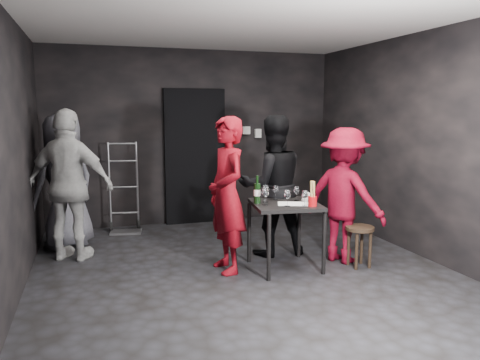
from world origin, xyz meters
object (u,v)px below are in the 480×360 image
object	(u,v)px
woman_black	(272,176)
man_maroon	(344,192)
breadstick_cup	(313,194)
server_red	(227,184)
stool	(360,235)
bystander_grey	(64,170)
bystander_cream	(69,170)
hand_truck	(125,216)
tasting_table	(285,212)
wine_bottle	(257,193)

from	to	relation	value
woman_black	man_maroon	bearing A→B (deg)	148.09
breadstick_cup	server_red	bearing A→B (deg)	156.78
stool	bystander_grey	size ratio (longest dim) A/B	0.23
woman_black	bystander_cream	size ratio (longest dim) A/B	0.91
bystander_grey	stool	bearing A→B (deg)	112.09
man_maroon	hand_truck	bearing A→B (deg)	18.31
tasting_table	wine_bottle	bearing A→B (deg)	166.04
hand_truck	wine_bottle	bearing A→B (deg)	-48.82
bystander_cream	bystander_grey	world-z (taller)	bystander_cream
tasting_table	stool	distance (m)	0.90
wine_bottle	breadstick_cup	bearing A→B (deg)	-32.12
woman_black	man_maroon	size ratio (longest dim) A/B	1.18
bystander_grey	hand_truck	bearing A→B (deg)	178.89
hand_truck	tasting_table	world-z (taller)	hand_truck
woman_black	breadstick_cup	bearing A→B (deg)	105.05
server_red	wine_bottle	size ratio (longest dim) A/B	6.25
breadstick_cup	wine_bottle	bearing A→B (deg)	147.88
stool	breadstick_cup	bearing A→B (deg)	-177.46
man_maroon	wine_bottle	size ratio (longest dim) A/B	5.31
man_maroon	wine_bottle	xyz separation A→B (m)	(-1.07, 0.05, 0.04)
stool	tasting_table	bearing A→B (deg)	165.08
hand_truck	bystander_cream	bearing A→B (deg)	-111.52
tasting_table	bystander_grey	bearing A→B (deg)	145.84
server_red	woman_black	xyz separation A→B (m)	(0.70, 0.42, 0.01)
server_red	bystander_cream	world-z (taller)	bystander_cream
man_maroon	bystander_grey	bearing A→B (deg)	33.97
server_red	bystander_grey	distance (m)	2.29
stool	server_red	world-z (taller)	server_red
tasting_table	bystander_cream	bearing A→B (deg)	155.21
stool	wine_bottle	distance (m)	1.27
tasting_table	woman_black	world-z (taller)	woman_black
tasting_table	woman_black	size ratio (longest dim) A/B	0.38
man_maroon	breadstick_cup	distance (m)	0.62
bystander_grey	wine_bottle	bearing A→B (deg)	105.27
woman_black	server_red	bearing A→B (deg)	35.35
stool	breadstick_cup	size ratio (longest dim) A/B	1.60
bystander_grey	wine_bottle	xyz separation A→B (m)	(2.07, -1.53, -0.14)
bystander_cream	server_red	bearing A→B (deg)	177.10
bystander_cream	hand_truck	bearing A→B (deg)	-94.36
server_red	bystander_cream	size ratio (longest dim) A/B	0.91
hand_truck	server_red	size ratio (longest dim) A/B	0.68
wine_bottle	breadstick_cup	size ratio (longest dim) A/B	1.06
stool	bystander_grey	xyz separation A→B (m)	(-3.20, 1.83, 0.64)
tasting_table	bystander_grey	world-z (taller)	bystander_grey
hand_truck	man_maroon	xyz separation A→B (m)	(2.36, -2.16, 0.59)
bystander_grey	wine_bottle	world-z (taller)	bystander_grey
tasting_table	woman_black	bearing A→B (deg)	84.22
stool	server_red	distance (m)	1.62
bystander_grey	man_maroon	bearing A→B (deg)	115.09
bystander_grey	tasting_table	bearing A→B (deg)	107.73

